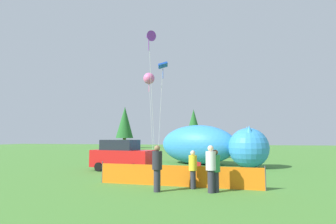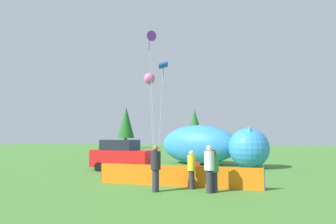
# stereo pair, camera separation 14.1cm
# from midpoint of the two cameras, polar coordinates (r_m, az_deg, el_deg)

# --- Properties ---
(ground_plane) EXTENTS (120.00, 120.00, 0.00)m
(ground_plane) POSITION_cam_midpoint_polar(r_m,az_deg,el_deg) (16.53, -1.51, -13.26)
(ground_plane) COLOR #477F33
(parked_car) EXTENTS (4.41, 2.38, 2.05)m
(parked_car) POSITION_cam_midpoint_polar(r_m,az_deg,el_deg) (18.03, -10.21, -9.32)
(parked_car) COLOR red
(parked_car) RESTS_ON ground
(folding_chair) EXTENTS (0.73, 0.73, 0.90)m
(folding_chair) POSITION_cam_midpoint_polar(r_m,az_deg,el_deg) (14.59, 6.81, -12.20)
(folding_chair) COLOR maroon
(folding_chair) RESTS_ON ground
(inflatable_cat) EXTENTS (9.08, 6.28, 3.23)m
(inflatable_cat) POSITION_cam_midpoint_polar(r_m,az_deg,el_deg) (21.50, 8.49, -7.41)
(inflatable_cat) COLOR #338CD8
(inflatable_cat) RESTS_ON ground
(safety_fence) EXTENTS (7.62, 0.58, 1.04)m
(safety_fence) POSITION_cam_midpoint_polar(r_m,az_deg,el_deg) (12.30, 1.69, -13.73)
(safety_fence) COLOR orange
(safety_fence) RESTS_ON ground
(spectator_in_blue_shirt) EXTENTS (0.41, 0.41, 1.90)m
(spectator_in_blue_shirt) POSITION_cam_midpoint_polar(r_m,az_deg,el_deg) (11.08, -2.75, -11.70)
(spectator_in_blue_shirt) COLOR #2D2D38
(spectator_in_blue_shirt) RESTS_ON ground
(spectator_in_white_shirt) EXTENTS (0.38, 0.38, 1.72)m
(spectator_in_white_shirt) POSITION_cam_midpoint_polar(r_m,az_deg,el_deg) (11.14, 9.96, -12.09)
(spectator_in_white_shirt) COLOR #2D2D38
(spectator_in_white_shirt) RESTS_ON ground
(spectator_in_grey_shirt) EXTENTS (0.41, 0.41, 1.90)m
(spectator_in_grey_shirt) POSITION_cam_midpoint_polar(r_m,az_deg,el_deg) (11.00, 8.95, -11.69)
(spectator_in_grey_shirt) COLOR #2D2D38
(spectator_in_grey_shirt) RESTS_ON ground
(spectator_in_red_shirt) EXTENTS (0.36, 0.36, 1.65)m
(spectator_in_red_shirt) POSITION_cam_midpoint_polar(r_m,az_deg,el_deg) (11.73, 5.09, -12.00)
(spectator_in_red_shirt) COLOR #2D2D38
(spectator_in_red_shirt) RESTS_ON ground
(kite_purple_delta) EXTENTS (1.55, 1.58, 11.86)m
(kite_purple_delta) POSITION_cam_midpoint_polar(r_m,az_deg,el_deg) (24.59, -4.38, 16.01)
(kite_purple_delta) COLOR silver
(kite_purple_delta) RESTS_ON ground
(kite_blue_box) EXTENTS (1.06, 1.51, 9.39)m
(kite_blue_box) POSITION_cam_midpoint_polar(r_m,az_deg,el_deg) (25.50, -1.30, 9.72)
(kite_blue_box) COLOR silver
(kite_blue_box) RESTS_ON ground
(kite_pink_octopus) EXTENTS (1.07, 1.07, 8.29)m
(kite_pink_octopus) POSITION_cam_midpoint_polar(r_m,az_deg,el_deg) (25.01, -4.32, 7.26)
(kite_pink_octopus) COLOR silver
(kite_pink_octopus) RESTS_ON ground
(horizon_tree_east) EXTENTS (3.55, 3.55, 8.46)m
(horizon_tree_east) POSITION_cam_midpoint_polar(r_m,az_deg,el_deg) (54.46, -9.48, -2.27)
(horizon_tree_east) COLOR brown
(horizon_tree_east) RESTS_ON ground
(horizon_tree_west) EXTENTS (2.94, 2.94, 7.02)m
(horizon_tree_west) POSITION_cam_midpoint_polar(r_m,az_deg,el_deg) (45.30, 5.51, -2.81)
(horizon_tree_west) COLOR brown
(horizon_tree_west) RESTS_ON ground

